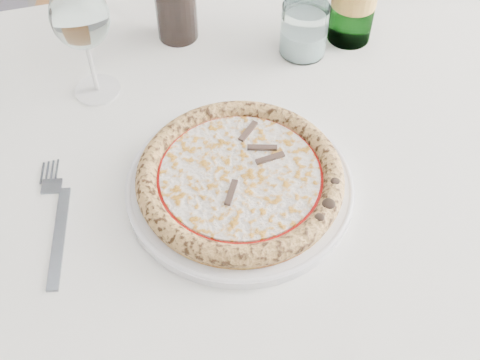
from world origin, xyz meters
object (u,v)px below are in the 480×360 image
at_px(plate, 240,185).
at_px(pizza, 240,177).
at_px(tumbler, 304,32).
at_px(dining_table, 221,179).
at_px(wine_glass, 80,19).

distance_m(plate, pizza, 0.02).
bearing_deg(tumbler, dining_table, -141.51).
xyz_separation_m(dining_table, plate, (0.00, -0.10, 0.10)).
distance_m(pizza, tumbler, 0.31).
height_order(wine_glass, tumbler, wine_glass).
bearing_deg(plate, tumbler, 53.19).
bearing_deg(pizza, dining_table, 89.99).
xyz_separation_m(dining_table, tumbler, (0.18, 0.15, 0.13)).
xyz_separation_m(dining_table, pizza, (-0.00, -0.10, 0.12)).
bearing_deg(pizza, wine_glass, 121.05).
relative_size(dining_table, wine_glass, 7.47).
bearing_deg(dining_table, wine_glass, 135.05).
height_order(plate, pizza, pizza).
relative_size(dining_table, tumbler, 16.18).
xyz_separation_m(plate, wine_glass, (-0.15, 0.25, 0.12)).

